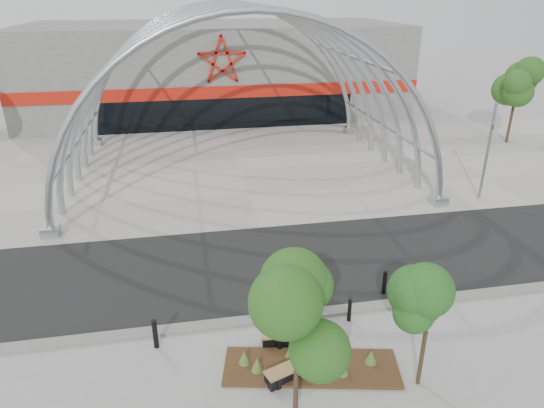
{
  "coord_description": "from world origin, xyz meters",
  "views": [
    {
      "loc": [
        -3.38,
        -14.16,
        10.76
      ],
      "look_at": [
        0.0,
        4.0,
        2.6
      ],
      "focal_mm": 32.0,
      "sensor_mm": 36.0,
      "label": 1
    }
  ],
  "objects_px": {
    "signal_pole": "(488,151)",
    "street_tree_0": "(298,322)",
    "bench_1": "(297,337)",
    "bollard_2": "(349,310)",
    "bench_0": "(298,369)",
    "street_tree_1": "(429,309)"
  },
  "relations": [
    {
      "from": "bench_0",
      "to": "signal_pole",
      "type": "bearing_deg",
      "value": 40.91
    },
    {
      "from": "signal_pole",
      "to": "bench_0",
      "type": "distance_m",
      "value": 17.62
    },
    {
      "from": "street_tree_0",
      "to": "bollard_2",
      "type": "bearing_deg",
      "value": 52.3
    },
    {
      "from": "street_tree_0",
      "to": "bench_0",
      "type": "distance_m",
      "value": 3.16
    },
    {
      "from": "bench_1",
      "to": "bollard_2",
      "type": "height_order",
      "value": "bollard_2"
    },
    {
      "from": "signal_pole",
      "to": "street_tree_0",
      "type": "height_order",
      "value": "signal_pole"
    },
    {
      "from": "signal_pole",
      "to": "bench_1",
      "type": "xyz_separation_m",
      "value": [
        -12.88,
        -9.99,
        -2.61
      ]
    },
    {
      "from": "street_tree_0",
      "to": "bollard_2",
      "type": "xyz_separation_m",
      "value": [
        2.79,
        3.61,
        -2.63
      ]
    },
    {
      "from": "signal_pole",
      "to": "bench_1",
      "type": "bearing_deg",
      "value": -142.22
    },
    {
      "from": "bench_0",
      "to": "bench_1",
      "type": "xyz_separation_m",
      "value": [
        0.29,
        1.43,
        0.02
      ]
    },
    {
      "from": "bench_0",
      "to": "bollard_2",
      "type": "xyz_separation_m",
      "value": [
        2.39,
        2.26,
        0.2
      ]
    },
    {
      "from": "signal_pole",
      "to": "bollard_2",
      "type": "height_order",
      "value": "signal_pole"
    },
    {
      "from": "signal_pole",
      "to": "street_tree_1",
      "type": "bearing_deg",
      "value": -128.09
    },
    {
      "from": "bollard_2",
      "to": "bench_0",
      "type": "bearing_deg",
      "value": -136.65
    },
    {
      "from": "bench_1",
      "to": "bollard_2",
      "type": "bearing_deg",
      "value": 21.55
    },
    {
      "from": "signal_pole",
      "to": "bollard_2",
      "type": "distance_m",
      "value": 14.34
    },
    {
      "from": "signal_pole",
      "to": "street_tree_0",
      "type": "xyz_separation_m",
      "value": [
        -13.57,
        -12.77,
        0.21
      ]
    },
    {
      "from": "bench_1",
      "to": "bollard_2",
      "type": "distance_m",
      "value": 2.27
    },
    {
      "from": "bench_0",
      "to": "bollard_2",
      "type": "distance_m",
      "value": 3.3
    },
    {
      "from": "street_tree_1",
      "to": "bench_0",
      "type": "bearing_deg",
      "value": 163.81
    },
    {
      "from": "bollard_2",
      "to": "street_tree_0",
      "type": "bearing_deg",
      "value": -127.7
    },
    {
      "from": "signal_pole",
      "to": "bench_1",
      "type": "height_order",
      "value": "signal_pole"
    }
  ]
}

